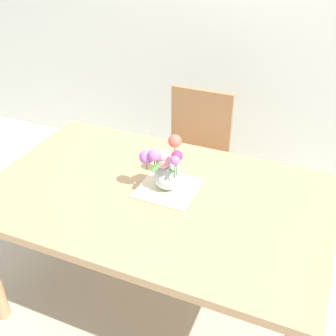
{
  "coord_description": "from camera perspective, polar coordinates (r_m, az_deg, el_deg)",
  "views": [
    {
      "loc": [
        0.68,
        -1.45,
        1.91
      ],
      "look_at": [
        0.04,
        0.05,
        0.87
      ],
      "focal_mm": 44.53,
      "sensor_mm": 36.0,
      "label": 1
    }
  ],
  "objects": [
    {
      "name": "ground_plane",
      "position": [
        2.49,
        -1.38,
        -17.53
      ],
      "size": [
        12.0,
        12.0,
        0.0
      ],
      "primitive_type": "plane",
      "color": "#B7AD99"
    },
    {
      "name": "dining_table",
      "position": [
        2.03,
        -1.62,
        -5.41
      ],
      "size": [
        1.62,
        1.01,
        0.75
      ],
      "color": "tan",
      "rests_on": "ground_plane"
    },
    {
      "name": "chair_far",
      "position": [
        2.79,
        3.69,
        2.65
      ],
      "size": [
        0.42,
        0.42,
        0.9
      ],
      "rotation": [
        0.0,
        0.0,
        3.14
      ],
      "color": "#9E7047",
      "rests_on": "ground_plane"
    },
    {
      "name": "placemat",
      "position": [
        2.0,
        -0.0,
        -2.81
      ],
      "size": [
        0.27,
        0.27,
        0.01
      ],
      "primitive_type": "cube",
      "color": "beige",
      "rests_on": "dining_table"
    },
    {
      "name": "flower_vase",
      "position": [
        1.93,
        -0.3,
        0.09
      ],
      "size": [
        0.2,
        0.24,
        0.24
      ],
      "color": "silver",
      "rests_on": "placemat"
    }
  ]
}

